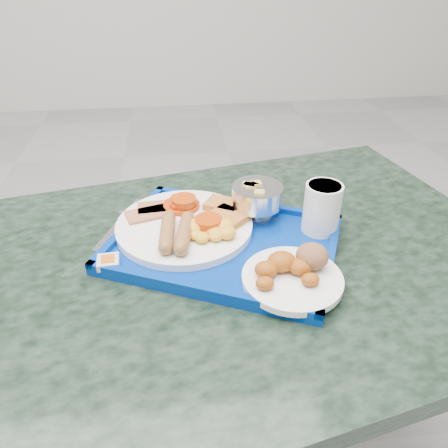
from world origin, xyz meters
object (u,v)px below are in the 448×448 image
(table, at_px, (225,326))
(fruit_bowl, at_px, (257,196))
(tray, at_px, (224,244))
(juice_cup, at_px, (322,207))
(main_plate, at_px, (189,224))
(bread_plate, at_px, (294,271))

(table, bearing_deg, fruit_bowl, 55.90)
(tray, xyz_separation_m, fruit_bowl, (0.08, 0.08, 0.05))
(tray, bearing_deg, juice_cup, 6.15)
(main_plate, distance_m, fruit_bowl, 0.15)
(bread_plate, distance_m, juice_cup, 0.17)
(table, bearing_deg, bread_plate, -41.38)
(juice_cup, bearing_deg, tray, -173.85)
(table, xyz_separation_m, main_plate, (-0.06, 0.08, 0.20))
(main_plate, bearing_deg, fruit_bowl, 14.29)
(table, distance_m, main_plate, 0.22)
(table, height_order, bread_plate, bread_plate)
(juice_cup, bearing_deg, fruit_bowl, 150.31)
(tray, height_order, bread_plate, bread_plate)
(table, bearing_deg, tray, 88.60)
(tray, height_order, fruit_bowl, fruit_bowl)
(fruit_bowl, distance_m, juice_cup, 0.13)
(table, relative_size, juice_cup, 12.59)
(tray, bearing_deg, bread_plate, -49.64)
(tray, distance_m, main_plate, 0.08)
(table, bearing_deg, main_plate, 128.40)
(table, height_order, juice_cup, juice_cup)
(table, xyz_separation_m, fruit_bowl, (0.08, 0.11, 0.23))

